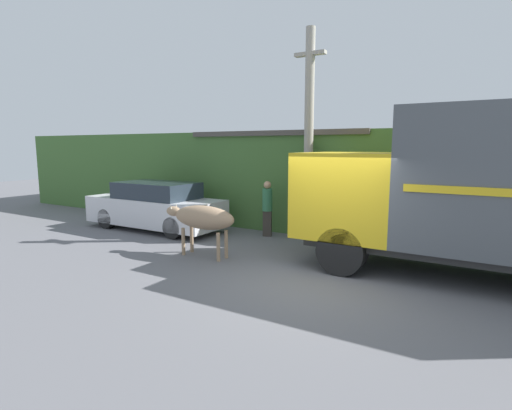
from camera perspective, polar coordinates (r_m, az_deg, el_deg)
The scene contains 8 objects.
ground_plane at distance 8.39m, azimuth 9.56°, elevation -10.63°, with size 60.00×60.00×0.00m, color slate.
hillside_embankment at distance 14.32m, azimuth 19.49°, elevation 3.42°, with size 32.00×6.00×3.19m.
building_backdrop at distance 13.71m, azimuth 4.71°, elevation 3.75°, with size 6.13×2.70×3.20m.
cargo_truck at distance 8.95m, azimuth 30.72°, elevation 1.88°, with size 7.25×2.26×3.48m.
brown_cow at distance 9.91m, azimuth -7.64°, elevation -1.86°, with size 2.09×0.59×1.28m.
parked_suv at distance 13.50m, azimuth -14.26°, elevation -0.20°, with size 4.79×1.70×1.56m.
pedestrian_on_hill at distance 12.06m, azimuth 1.63°, elevation -0.09°, with size 0.38×0.38×1.68m.
utility_pole at distance 11.62m, azimuth 7.55°, elevation 10.12°, with size 0.90×0.26×5.97m.
Camera 1 is at (2.87, -7.40, 2.72)m, focal length 28.00 mm.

